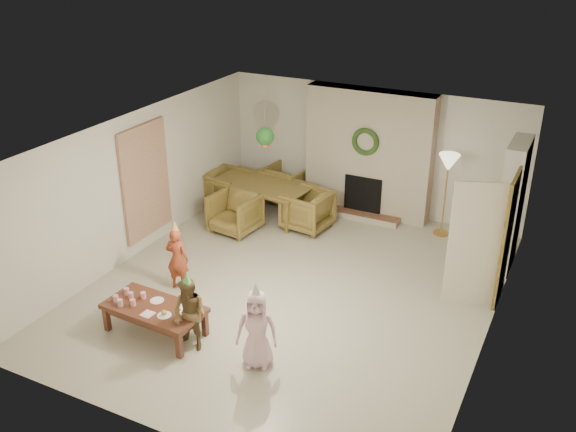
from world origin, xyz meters
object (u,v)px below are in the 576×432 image
Objects in this scene: dining_chair_near at (235,213)px; child_red at (177,259)px; child_plaid at (190,315)px; dining_chair_far at (285,184)px; child_pink at (257,329)px; dining_chair_left at (227,189)px; dining_table at (261,199)px; coffee_table_top at (154,308)px; dining_chair_right at (307,210)px.

child_red reaches higher than dining_chair_near.
child_red is 1.63m from child_plaid.
child_pink reaches higher than dining_chair_far.
dining_chair_left is 4.81m from child_plaid.
dining_chair_left is at bearing 180.00° from dining_table.
dining_chair_far is at bearing 98.10° from coffee_table_top.
dining_chair_far is 3.86m from child_red.
child_pink reaches higher than child_red.
coffee_table_top is at bearing 100.43° from child_red.
child_plaid is (1.13, -5.08, 0.15)m from dining_chair_far.
dining_chair_right is at bearing 141.34° from dining_chair_far.
dining_chair_left is 0.80× the size of child_red.
coffee_table_top is 1.29× the size of child_pink.
child_pink is at bearing -48.14° from dining_chair_near.
coffee_table_top is at bearing 0.03° from dining_chair_right.
child_plaid is at bearing -147.60° from dining_chair_left.
dining_chair_right is 0.75× the size of child_pink.
coffee_table_top is (0.48, -5.02, 0.03)m from dining_chair_far.
child_red is (0.15, -3.01, 0.18)m from dining_table.
dining_chair_near is at bearing 116.02° from child_plaid.
dining_chair_right is 3.03m from child_red.
dining_chair_right is (1.16, 0.72, 0.00)m from dining_chair_near.
dining_chair_near is at bearing 105.30° from child_pink.
child_pink reaches higher than dining_chair_left.
child_plaid is 0.96× the size of child_pink.
child_red is at bearing 97.57° from dining_chair_far.
child_red reaches higher than dining_table.
dining_table is 1.75× the size of child_pink.
dining_chair_far is 0.75× the size of child_pink.
dining_chair_left is 4.50m from coffee_table_top.
dining_chair_right is 4.07m from coffee_table_top.
dining_chair_near is 1.21m from dining_chair_left.
dining_chair_near is 2.18m from child_red.
coffee_table_top is 1.24m from child_red.
dining_chair_far is at bearing 90.00° from dining_table.
dining_table reaches higher than coffee_table_top.
dining_chair_near reaches higher than coffee_table_top.
child_plaid is (0.17, -4.11, 0.15)m from dining_chair_right.
child_plaid reaches higher than dining_chair_far.
dining_chair_near and dining_chair_left have the same top height.
dining_chair_left is at bearing 135.00° from dining_chair_near.
dining_chair_right is at bearing 96.95° from child_plaid.
dining_chair_right is 0.80× the size of child_red.
child_plaid is at bearing -2.89° from coffee_table_top.
dining_table is 0.85m from dining_chair_far.
coffee_table_top is at bearing 102.24° from dining_chair_far.
dining_chair_near is 0.78× the size of child_plaid.
dining_table is 1.87× the size of child_red.
child_pink reaches higher than dining_chair_near.
child_pink is at bearing 141.35° from child_red.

